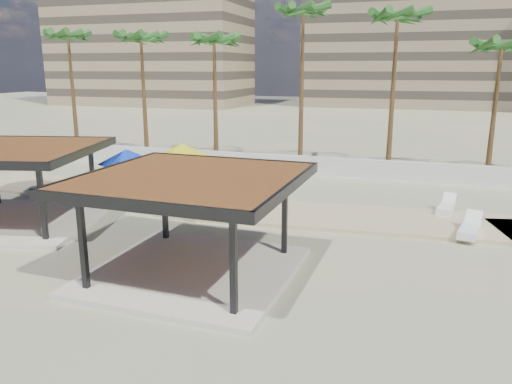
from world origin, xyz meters
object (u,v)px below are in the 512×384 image
umbrella_a (33,148)px  lounger_a (160,203)px  pavilion_central (192,216)px  lounger_c (470,230)px  pavilion_west (15,178)px  lounger_b (446,208)px

umbrella_a → lounger_a: size_ratio=1.66×
pavilion_central → umbrella_a: size_ratio=2.09×
lounger_c → lounger_a: bearing=104.0°
pavilion_central → pavilion_west: (-9.67, 2.70, 0.01)m
lounger_c → umbrella_a: bearing=102.5°
umbrella_a → lounger_c: (21.45, -0.33, -2.22)m
lounger_c → lounger_b: bearing=26.7°
lounger_b → lounger_c: bearing=-154.6°
pavilion_west → lounger_b: (17.95, 7.16, -1.69)m
umbrella_a → lounger_a: (7.62, -0.48, -2.23)m
umbrella_a → lounger_c: size_ratio=1.54×
pavilion_west → lounger_c: bearing=-1.6°
pavilion_central → lounger_a: pavilion_central is taller
pavilion_west → lounger_a: pavilion_west is taller
lounger_b → lounger_c: lounger_c is taller
pavilion_central → umbrella_a: pavilion_central is taller
pavilion_central → lounger_b: bearing=51.6°
lounger_b → umbrella_a: bearing=109.9°
umbrella_a → lounger_a: bearing=-3.6°
lounger_b → lounger_a: bearing=116.3°
umbrella_a → lounger_b: (20.69, 2.86, -2.23)m
lounger_b → lounger_c: (0.76, -3.19, 0.02)m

